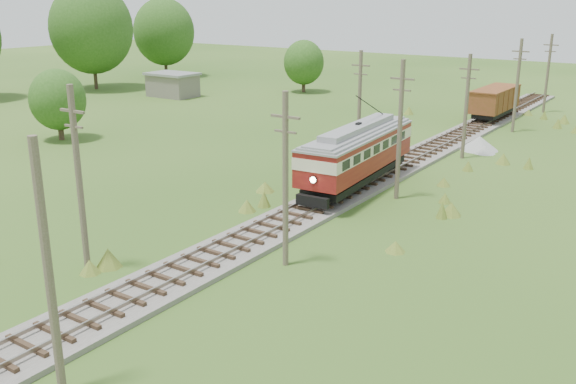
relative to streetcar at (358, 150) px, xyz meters
The scene contains 17 objects.
railbed_main 3.61m from the streetcar, 90.00° to the left, with size 3.60×96.00×0.57m.
streetcar is the anchor object (origin of this frame).
gondola 30.41m from the streetcar, 90.00° to the left, with size 2.88×8.78×2.91m.
gravel_pile 16.51m from the streetcar, 78.33° to the left, with size 3.33×3.53×1.21m.
utility_pole_r_1 26.67m from the streetcar, 83.31° to the right, with size 0.30×0.30×8.80m.
utility_pole_r_2 13.94m from the streetcar, 76.21° to the right, with size 1.60×0.30×8.60m.
utility_pole_r_3 3.74m from the streetcar, ahead, with size 1.60×0.30×9.00m.
utility_pole_r_4 13.01m from the streetcar, 76.57° to the left, with size 1.60×0.30×8.40m.
utility_pole_r_5 25.85m from the streetcar, 82.42° to the left, with size 1.60×0.30×8.90m.
utility_pole_r_6 38.73m from the streetcar, 85.26° to the left, with size 1.60×0.30×8.70m.
utility_pole_l_a 19.98m from the streetcar, 102.19° to the right, with size 1.60×0.30×9.00m.
utility_pole_l_b 9.81m from the streetcar, 117.74° to the left, with size 1.60×0.30×8.60m.
tree_left_4 58.79m from the streetcar, 157.33° to the left, with size 11.34×11.34×14.61m.
tree_left_5 68.13m from the streetcar, 145.45° to the left, with size 9.66×9.66×12.44m.
tree_mid_a 46.07m from the streetcar, 127.45° to the left, with size 5.46×5.46×7.03m.
tree_mid_c 30.05m from the streetcar, behind, with size 5.04×5.04×6.49m.
shed 46.44m from the streetcar, 149.50° to the left, with size 6.40×4.40×3.10m.
Camera 1 is at (19.88, -6.15, 12.79)m, focal length 40.00 mm.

